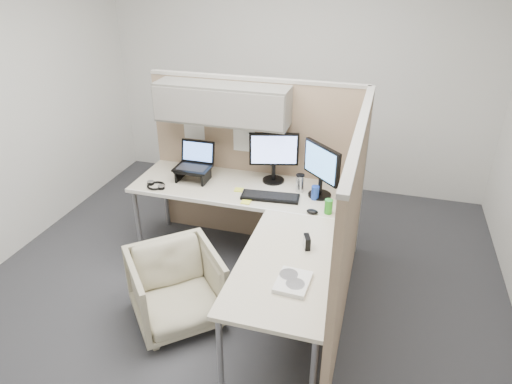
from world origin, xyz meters
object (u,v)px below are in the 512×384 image
(desk, at_px, (255,217))
(monitor_left, at_px, (274,153))
(office_chair, at_px, (176,285))
(keyboard, at_px, (270,197))

(desk, xyz_separation_m, monitor_left, (0.00, 0.60, 0.32))
(office_chair, height_order, monitor_left, monitor_left)
(office_chair, bearing_deg, desk, 9.97)
(office_chair, xyz_separation_m, monitor_left, (0.46, 1.17, 0.67))
(monitor_left, bearing_deg, keyboard, -95.31)
(keyboard, bearing_deg, office_chair, -126.92)
(desk, distance_m, keyboard, 0.28)
(office_chair, relative_size, monitor_left, 1.42)
(desk, relative_size, monitor_left, 4.29)
(monitor_left, distance_m, keyboard, 0.42)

